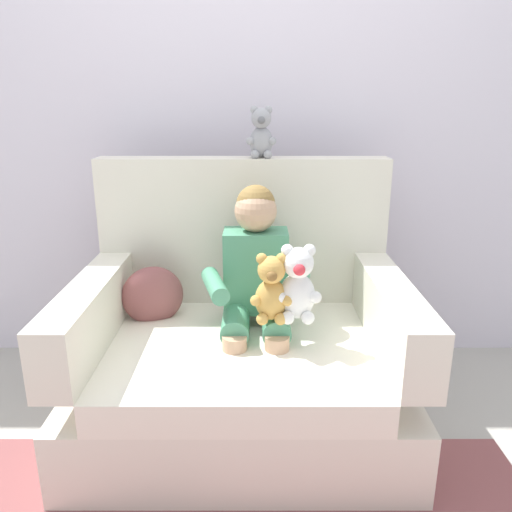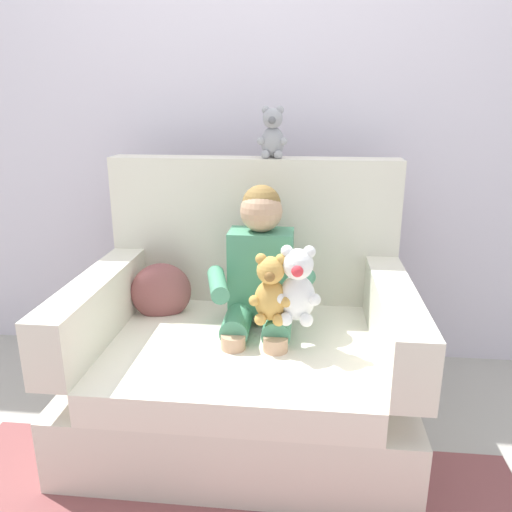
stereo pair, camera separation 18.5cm
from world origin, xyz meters
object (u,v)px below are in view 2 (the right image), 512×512
object	(u,v)px
plush_honey	(270,290)
plush_white	(297,287)
armchair	(245,348)
seated_child	(259,279)
throw_pillow	(161,292)
plush_grey_on_backrest	(273,134)

from	to	relation	value
plush_honey	plush_white	world-z (taller)	plush_white
armchair	plush_white	bearing A→B (deg)	-32.60
seated_child	plush_white	world-z (taller)	seated_child
armchair	plush_white	size ratio (longest dim) A/B	4.37
armchair	plush_honey	size ratio (longest dim) A/B	4.88
armchair	plush_white	xyz separation A→B (m)	(0.21, -0.14, 0.33)
throw_pillow	seated_child	bearing A→B (deg)	-12.71
armchair	throw_pillow	bearing A→B (deg)	162.38
plush_grey_on_backrest	seated_child	bearing A→B (deg)	-110.37
armchair	plush_grey_on_backrest	distance (m)	0.92
seated_child	plush_grey_on_backrest	distance (m)	0.64
armchair	seated_child	size ratio (longest dim) A/B	1.56
seated_child	plush_white	bearing A→B (deg)	-51.92
plush_white	throw_pillow	xyz separation A→B (m)	(-0.59, 0.26, -0.15)
plush_honey	plush_white	size ratio (longest dim) A/B	0.90
plush_white	armchair	bearing A→B (deg)	137.73
armchair	plush_honey	distance (m)	0.37
plush_white	plush_grey_on_backrest	world-z (taller)	plush_grey_on_backrest
plush_white	throw_pillow	bearing A→B (deg)	146.95
armchair	seated_child	xyz separation A→B (m)	(0.06, 0.02, 0.30)
plush_white	throw_pillow	distance (m)	0.66
seated_child	throw_pillow	distance (m)	0.46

